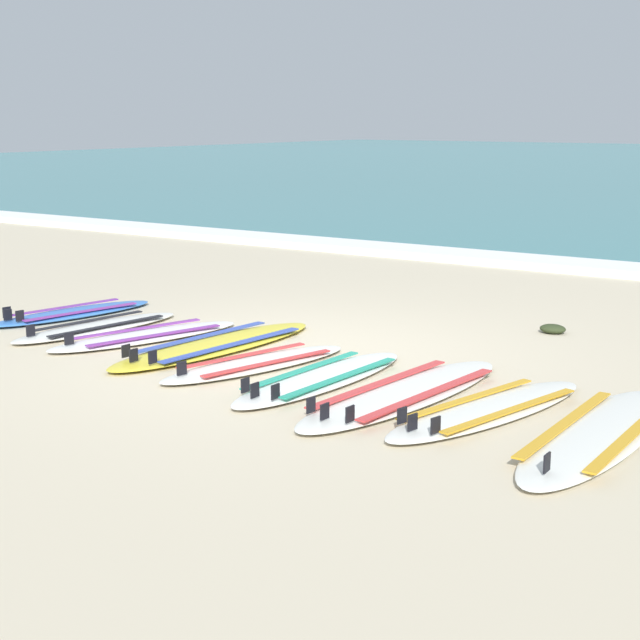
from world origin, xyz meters
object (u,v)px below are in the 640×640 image
(surfboard_2, at_px, (146,336))
(surfboard_3, at_px, (215,345))
(surfboard_1, at_px, (97,327))
(surfboard_6, at_px, (404,393))
(surfboard_4, at_px, (256,364))
(surfboard_8, at_px, (598,434))
(surfboard_5, at_px, (321,378))
(surfboard_7, at_px, (489,410))
(surfboard_0, at_px, (73,313))

(surfboard_2, xyz_separation_m, surfboard_3, (0.79, 0.08, 0.00))
(surfboard_1, height_order, surfboard_6, same)
(surfboard_6, bearing_deg, surfboard_3, 169.01)
(surfboard_4, bearing_deg, surfboard_1, 172.71)
(surfboard_1, bearing_deg, surfboard_2, -1.85)
(surfboard_8, bearing_deg, surfboard_5, 176.39)
(surfboard_5, xyz_separation_m, surfboard_7, (1.46, -0.04, -0.00))
(surfboard_0, bearing_deg, surfboard_1, -25.67)
(surfboard_0, distance_m, surfboard_6, 4.47)
(surfboard_2, height_order, surfboard_8, same)
(surfboard_8, bearing_deg, surfboard_1, 174.44)
(surfboard_4, xyz_separation_m, surfboard_6, (1.48, -0.09, 0.00))
(surfboard_0, height_order, surfboard_6, same)
(surfboard_4, bearing_deg, surfboard_7, -3.27)
(surfboard_3, bearing_deg, surfboard_5, -16.16)
(surfboard_6, bearing_deg, surfboard_2, 173.35)
(surfboard_0, distance_m, surfboard_5, 3.73)
(surfboard_7, bearing_deg, surfboard_6, 177.22)
(surfboard_0, relative_size, surfboard_7, 0.90)
(surfboard_5, distance_m, surfboard_8, 2.29)
(surfboard_7, distance_m, surfboard_8, 0.83)
(surfboard_6, distance_m, surfboard_7, 0.71)
(surfboard_6, bearing_deg, surfboard_4, 176.50)
(surfboard_2, bearing_deg, surfboard_6, -6.65)
(surfboard_1, relative_size, surfboard_5, 0.92)
(surfboard_2, xyz_separation_m, surfboard_8, (4.52, -0.48, -0.00))
(surfboard_1, distance_m, surfboard_3, 1.47)
(surfboard_0, distance_m, surfboard_2, 1.47)
(surfboard_6, height_order, surfboard_8, same)
(surfboard_0, distance_m, surfboard_7, 5.17)
(surfboard_2, relative_size, surfboard_4, 1.05)
(surfboard_4, height_order, surfboard_8, same)
(surfboard_0, bearing_deg, surfboard_3, -7.74)
(surfboard_4, bearing_deg, surfboard_0, 167.73)
(surfboard_1, distance_m, surfboard_4, 2.21)
(surfboard_5, height_order, surfboard_6, same)
(surfboard_4, height_order, surfboard_5, same)
(surfboard_1, bearing_deg, surfboard_0, 154.33)
(surfboard_0, height_order, surfboard_8, same)
(surfboard_5, bearing_deg, surfboard_3, 163.84)
(surfboard_1, height_order, surfboard_8, same)
(surfboard_3, distance_m, surfboard_7, 2.94)
(surfboard_1, height_order, surfboard_5, same)
(surfboard_0, relative_size, surfboard_4, 1.00)
(surfboard_1, distance_m, surfboard_6, 3.69)
(surfboard_5, relative_size, surfboard_7, 0.97)
(surfboard_8, bearing_deg, surfboard_3, 171.41)
(surfboard_2, bearing_deg, surfboard_7, -5.91)
(surfboard_5, height_order, surfboard_7, same)
(surfboard_0, distance_m, surfboard_3, 2.23)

